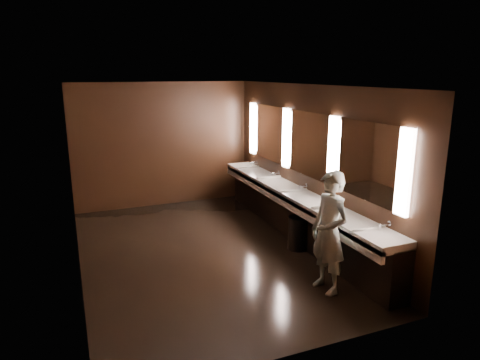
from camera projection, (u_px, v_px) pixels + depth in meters
name	position (u px, v px, depth m)	size (l,w,h in m)	color
floor	(204.00, 252.00, 7.35)	(6.00, 6.00, 0.00)	black
ceiling	(201.00, 86.00, 6.66)	(4.00, 6.00, 0.02)	#2D2D2B
wall_back	(163.00, 145.00, 9.70)	(4.00, 0.02, 2.80)	black
wall_front	(291.00, 236.00, 4.31)	(4.00, 0.02, 2.80)	black
wall_left	(72.00, 185.00, 6.27)	(0.02, 6.00, 2.80)	black
wall_right	(308.00, 163.00, 7.74)	(0.02, 6.00, 2.80)	black
sink_counter	(296.00, 212.00, 7.88)	(0.55, 5.40, 1.01)	black
mirror_band	(308.00, 144.00, 7.64)	(0.06, 5.03, 1.15)	white
person	(329.00, 233.00, 5.87)	(0.63, 0.41, 1.73)	#86BBC8
trash_bin	(299.00, 233.00, 7.43)	(0.37, 0.37, 0.58)	black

